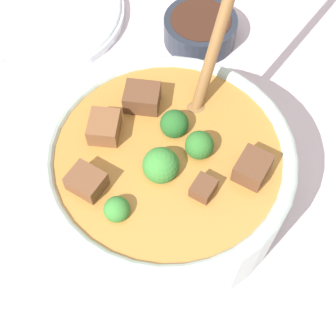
# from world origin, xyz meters

# --- Properties ---
(ground_plane) EXTENTS (4.00, 4.00, 0.00)m
(ground_plane) POSITION_xyz_m (0.00, 0.00, 0.00)
(ground_plane) COLOR silver
(stew_bowl) EXTENTS (0.26, 0.29, 0.29)m
(stew_bowl) POSITION_xyz_m (0.00, 0.00, 0.06)
(stew_bowl) COLOR #B2C6BC
(stew_bowl) RESTS_ON ground_plane
(condiment_bowl) EXTENTS (0.10, 0.10, 0.04)m
(condiment_bowl) POSITION_xyz_m (0.08, 0.24, 0.02)
(condiment_bowl) COLOR #232833
(condiment_bowl) RESTS_ON ground_plane
(empty_plate) EXTENTS (0.24, 0.24, 0.02)m
(empty_plate) POSITION_xyz_m (-0.14, 0.31, 0.01)
(empty_plate) COLOR white
(empty_plate) RESTS_ON ground_plane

